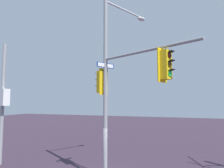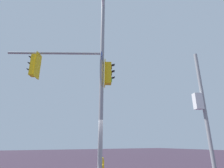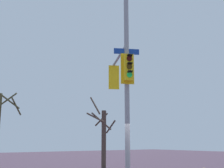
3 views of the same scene
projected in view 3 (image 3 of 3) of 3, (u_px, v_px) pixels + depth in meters
main_signal_pole_assembly at (119, 63)px, 12.59m from camera, size 5.18×4.90×9.39m
bare_tree_across_street at (103, 134)px, 19.92m from camera, size 1.74×1.90×5.02m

